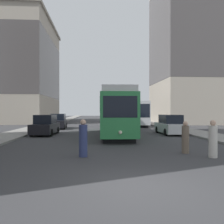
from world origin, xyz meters
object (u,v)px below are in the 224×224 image
(streetcar, at_px, (114,112))
(pedestrian_crossing_far, at_px, (83,139))
(parked_car_right_far, at_px, (170,125))
(parked_car_left_mid, at_px, (58,122))
(pedestrian_crossing_near, at_px, (185,138))
(parked_car_left_near, at_px, (45,126))
(pedestrian_on_sidewalk, at_px, (213,140))
(transit_bus, at_px, (134,112))

(streetcar, distance_m, pedestrian_crossing_far, 11.12)
(streetcar, bearing_deg, parked_car_right_far, -0.98)
(parked_car_left_mid, xyz_separation_m, pedestrian_crossing_near, (9.18, -17.93, -0.07))
(parked_car_left_near, distance_m, pedestrian_on_sidewalk, 15.21)
(streetcar, distance_m, pedestrian_crossing_near, 10.66)
(parked_car_left_near, relative_size, parked_car_right_far, 0.96)
(parked_car_right_far, distance_m, pedestrian_crossing_far, 13.00)
(pedestrian_crossing_far, bearing_deg, pedestrian_crossing_near, 38.70)
(parked_car_right_far, distance_m, pedestrian_crossing_near, 10.24)
(parked_car_left_near, distance_m, pedestrian_crossing_far, 11.53)
(streetcar, distance_m, transit_bus, 13.94)
(pedestrian_on_sidewalk, bearing_deg, transit_bus, 17.57)
(parked_car_right_far, bearing_deg, pedestrian_crossing_near, 76.60)
(transit_bus, height_order, pedestrian_on_sidewalk, transit_bus)
(pedestrian_on_sidewalk, bearing_deg, parked_car_left_mid, 45.66)
(parked_car_left_mid, bearing_deg, transit_bus, 26.52)
(pedestrian_crossing_near, distance_m, pedestrian_crossing_far, 5.24)
(pedestrian_crossing_near, bearing_deg, pedestrian_crossing_far, 174.83)
(parked_car_left_mid, height_order, parked_car_right_far, same)
(parked_car_left_near, relative_size, pedestrian_crossing_far, 2.54)
(transit_bus, bearing_deg, parked_car_left_near, -127.60)
(streetcar, bearing_deg, parked_car_left_mid, 130.62)
(transit_bus, bearing_deg, parked_car_left_mid, -151.31)
(transit_bus, bearing_deg, pedestrian_crossing_far, -104.65)
(parked_car_left_near, height_order, parked_car_left_mid, same)
(parked_car_left_mid, height_order, pedestrian_crossing_far, parked_car_left_mid)
(parked_car_left_near, relative_size, parked_car_left_mid, 0.95)
(transit_bus, distance_m, pedestrian_on_sidewalk, 24.82)
(parked_car_left_near, height_order, pedestrian_on_sidewalk, parked_car_left_near)
(streetcar, xyz_separation_m, pedestrian_crossing_near, (2.87, -10.19, -1.33))
(streetcar, relative_size, pedestrian_crossing_near, 8.48)
(parked_car_left_mid, distance_m, pedestrian_crossing_near, 20.15)
(pedestrian_crossing_far, bearing_deg, parked_car_left_near, 142.13)
(parked_car_left_near, xyz_separation_m, pedestrian_crossing_far, (3.98, -10.82, -0.02))
(parked_car_left_near, bearing_deg, pedestrian_on_sidewalk, -46.31)
(parked_car_left_near, height_order, pedestrian_crossing_near, parked_car_left_near)
(transit_bus, relative_size, pedestrian_on_sidewalk, 6.49)
(transit_bus, bearing_deg, pedestrian_crossing_near, -92.70)
(pedestrian_crossing_near, xyz_separation_m, pedestrian_crossing_far, (-5.20, -0.62, 0.06))
(streetcar, relative_size, pedestrian_crossing_far, 7.91)
(transit_bus, distance_m, parked_car_left_mid, 11.73)
(parked_car_left_mid, relative_size, pedestrian_crossing_near, 2.87)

